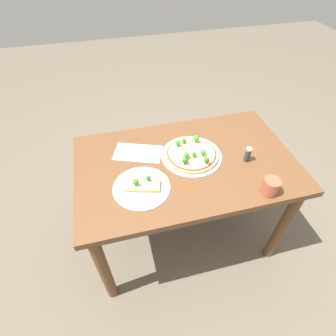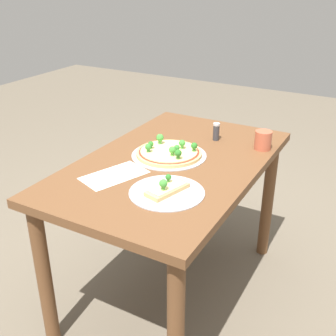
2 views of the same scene
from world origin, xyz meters
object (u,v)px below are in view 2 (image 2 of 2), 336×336
drinking_cup (263,140)px  pizza_tray_slice (167,190)px  dining_table (172,182)px  condiment_shaker (216,132)px  pizza_tray_whole (169,152)px

drinking_cup → pizza_tray_slice: bearing=162.9°
dining_table → condiment_shaker: size_ratio=13.74×
pizza_tray_whole → dining_table: bearing=-137.4°
dining_table → pizza_tray_slice: pizza_tray_slice is taller
pizza_tray_slice → condiment_shaker: condiment_shaker is taller
dining_table → pizza_tray_whole: (0.04, 0.04, 0.12)m
pizza_tray_slice → condiment_shaker: bearing=5.1°
condiment_shaker → drinking_cup: bearing=-89.3°
pizza_tray_slice → condiment_shaker: (0.57, 0.05, 0.03)m
dining_table → drinking_cup: drinking_cup is taller
pizza_tray_slice → dining_table: bearing=24.5°
pizza_tray_whole → drinking_cup: size_ratio=3.88×
pizza_tray_whole → pizza_tray_slice: (-0.30, -0.16, -0.00)m
dining_table → pizza_tray_whole: size_ratio=3.52×
condiment_shaker → dining_table: bearing=167.9°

